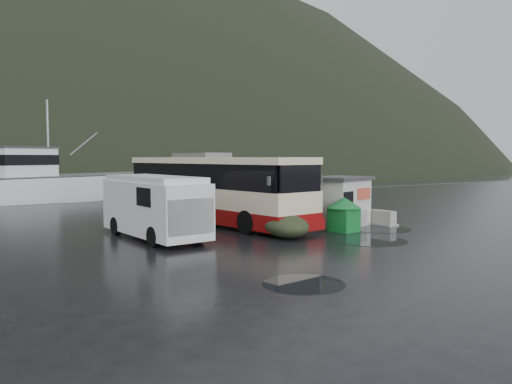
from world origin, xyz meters
TOP-DOWN VIEW (x-y plane):
  - ground at (0.00, 0.00)m, footprint 160.00×160.00m
  - quay_edge at (0.00, 20.00)m, footprint 160.00×0.60m
  - coach_bus at (1.09, 3.94)m, footprint 4.55×13.42m
  - white_van at (-3.60, 0.88)m, footprint 2.44×6.51m
  - waste_bin_left at (4.40, -2.42)m, footprint 1.30×1.30m
  - waste_bin_right at (1.97, -0.36)m, footprint 1.35×1.35m
  - dome_tent at (1.09, -2.23)m, footprint 2.32×2.88m
  - ticket_kiosk at (5.66, -0.81)m, footprint 3.69×3.15m
  - jersey_barrier_a at (7.63, -1.97)m, footprint 0.75×1.50m
  - jersey_barrier_b at (6.39, -0.98)m, footprint 1.05×1.76m
  - jersey_barrier_c at (5.93, -0.33)m, footprint 1.34×1.92m
  - fishing_trawler at (0.97, 29.34)m, footprint 25.01×13.96m
  - puddles at (4.31, -1.29)m, footprint 13.10×17.23m

SIDE VIEW (x-z plane):
  - ground at x=0.00m, z-range 0.00..0.00m
  - quay_edge at x=0.00m, z-range -0.75..0.75m
  - coach_bus at x=1.09m, z-range -1.86..1.86m
  - white_van at x=-3.60m, z-range -1.35..1.35m
  - waste_bin_left at x=4.40m, z-range -0.80..0.80m
  - waste_bin_right at x=1.97m, z-range -0.79..0.79m
  - dome_tent at x=1.09m, z-range -0.50..0.50m
  - ticket_kiosk at x=5.66m, z-range -1.24..1.24m
  - jersey_barrier_a at x=7.63m, z-range -0.37..0.37m
  - jersey_barrier_b at x=6.39m, z-range -0.41..0.41m
  - jersey_barrier_c at x=5.93m, z-range -0.43..0.43m
  - fishing_trawler at x=0.97m, z-range -4.94..4.94m
  - puddles at x=4.31m, z-range 0.00..0.01m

